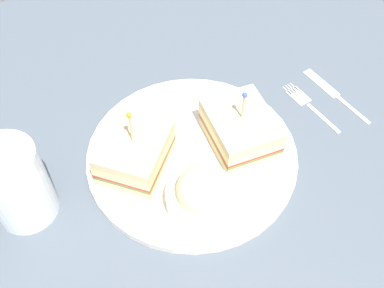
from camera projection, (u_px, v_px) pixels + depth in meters
The scene contains 8 objects.
ground_plane at pixel (192, 162), 64.45cm from camera, with size 101.42×101.42×2.00cm, color #4C5660.
plate at pixel (192, 155), 63.22cm from camera, with size 29.14×29.14×1.11cm, color silver.
sandwich_half_front at pixel (240, 128), 62.34cm from camera, with size 11.84×10.44×9.34cm.
sandwich_half_back at pixel (135, 152), 59.61cm from camera, with size 12.05×12.43×10.35cm.
coleslaw_bowl at pixel (201, 194), 55.99cm from camera, with size 8.83×8.83×6.36cm.
drink_glass at pixel (18, 188), 54.72cm from camera, with size 7.71×7.71×11.51cm.
fork at pixel (306, 102), 69.88cm from camera, with size 11.78×2.30×0.35cm.
knife at pixel (333, 92), 71.20cm from camera, with size 13.65×1.70×0.35cm.
Camera 1 is at (-30.52, 21.61, 51.55)cm, focal length 42.47 mm.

